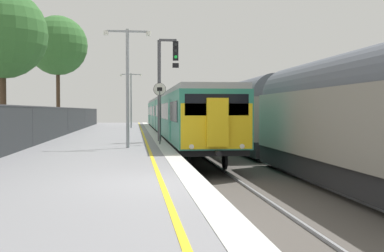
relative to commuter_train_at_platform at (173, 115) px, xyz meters
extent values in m
cube|color=gray|center=(-4.60, -27.62, -1.77)|extent=(6.40, 110.00, 1.00)
cube|color=silver|center=(-1.70, -27.62, -1.26)|extent=(0.60, 110.00, 0.01)
cube|color=yellow|center=(-2.45, -27.62, -1.26)|extent=(0.12, 110.00, 0.01)
cube|color=gray|center=(-0.71, -27.62, -2.23)|extent=(0.07, 110.00, 0.08)
cube|color=gray|center=(0.72, -27.62, -2.23)|extent=(0.07, 110.00, 0.08)
cube|color=#2D846B|center=(0.00, -10.36, 0.00)|extent=(2.80, 20.25, 2.30)
cube|color=black|center=(0.00, -10.36, -1.27)|extent=(2.64, 19.65, 0.25)
cube|color=#999E9E|center=(0.00, -10.36, 1.27)|extent=(2.68, 20.25, 0.24)
cube|color=black|center=(-1.41, -10.36, 0.30)|extent=(0.02, 18.65, 0.84)
cube|color=teal|center=(-1.41, -15.42, -0.10)|extent=(0.03, 1.10, 1.90)
cube|color=teal|center=(-1.41, -5.30, -0.10)|extent=(0.03, 1.10, 1.90)
cylinder|color=black|center=(-0.78, -17.89, -1.77)|extent=(0.12, 0.84, 0.84)
cylinder|color=black|center=(0.78, -17.89, -1.77)|extent=(0.12, 0.84, 0.84)
cylinder|color=black|center=(-0.78, -2.84, -1.77)|extent=(0.12, 0.84, 0.84)
cylinder|color=black|center=(0.78, -2.84, -1.77)|extent=(0.12, 0.84, 0.84)
cube|color=#2D846B|center=(0.00, 10.48, 0.00)|extent=(2.80, 20.25, 2.30)
cube|color=black|center=(0.00, 10.48, -1.27)|extent=(2.64, 19.65, 0.25)
cube|color=#999E9E|center=(0.00, 10.48, 1.27)|extent=(2.68, 20.25, 0.24)
cube|color=black|center=(-1.41, 10.48, 0.30)|extent=(0.02, 18.65, 0.84)
cube|color=teal|center=(-1.41, 5.42, -0.10)|extent=(0.03, 1.10, 1.90)
cube|color=teal|center=(-1.41, 15.54, -0.10)|extent=(0.03, 1.10, 1.90)
cylinder|color=black|center=(-0.78, 2.96, -1.77)|extent=(0.12, 0.84, 0.84)
cylinder|color=black|center=(0.78, 2.96, -1.77)|extent=(0.12, 0.84, 0.84)
cylinder|color=black|center=(-0.78, 18.01, -1.77)|extent=(0.12, 0.84, 0.84)
cylinder|color=black|center=(0.78, 18.01, -1.77)|extent=(0.12, 0.84, 0.84)
cube|color=yellow|center=(0.00, -20.45, -0.25)|extent=(2.70, 0.10, 1.70)
cube|color=black|center=(0.00, -20.46, 0.55)|extent=(2.40, 0.08, 0.80)
cube|color=yellow|center=(0.00, -20.59, -0.10)|extent=(0.80, 0.24, 1.80)
cylinder|color=white|center=(-0.95, -20.51, -1.00)|extent=(0.18, 0.06, 0.18)
cylinder|color=white|center=(0.95, -20.51, -1.00)|extent=(0.18, 0.06, 0.18)
cylinder|color=black|center=(0.00, -20.74, -1.25)|extent=(0.20, 0.35, 0.20)
cube|color=black|center=(0.00, 10.48, 1.52)|extent=(0.60, 0.90, 0.20)
cube|color=#232326|center=(4.00, -23.09, -1.64)|extent=(2.30, 14.56, 0.79)
cube|color=gray|center=(4.00, -23.09, -0.10)|extent=(2.60, 13.76, 2.29)
cylinder|color=#515660|center=(4.00, -23.09, 1.04)|extent=(2.39, 13.36, 2.39)
cylinder|color=black|center=(3.22, -17.80, -1.77)|extent=(0.12, 0.84, 0.84)
cylinder|color=black|center=(4.78, -17.80, -1.77)|extent=(0.12, 0.84, 0.84)
cube|color=#232326|center=(4.00, -7.72, -1.64)|extent=(2.30, 14.56, 0.79)
cube|color=gray|center=(4.00, -7.72, -0.10)|extent=(2.60, 13.76, 2.29)
cylinder|color=#515660|center=(4.00, -7.72, 1.04)|extent=(2.39, 13.36, 2.39)
cylinder|color=black|center=(3.22, -13.00, -1.77)|extent=(0.12, 0.84, 0.84)
cylinder|color=black|center=(4.78, -13.00, -1.77)|extent=(0.12, 0.84, 0.84)
cylinder|color=black|center=(3.22, -2.44, -1.77)|extent=(0.12, 0.84, 0.84)
cylinder|color=black|center=(4.78, -2.44, -1.77)|extent=(0.12, 0.84, 0.84)
cube|color=#232326|center=(4.00, 7.64, -1.64)|extent=(2.30, 14.56, 0.79)
cube|color=gray|center=(4.00, 7.64, -0.10)|extent=(2.60, 13.76, 2.29)
cylinder|color=#515660|center=(4.00, 7.64, 1.04)|extent=(2.39, 13.36, 2.39)
cylinder|color=black|center=(3.22, 2.36, -1.77)|extent=(0.12, 0.84, 0.84)
cylinder|color=black|center=(4.78, 2.36, -1.77)|extent=(0.12, 0.84, 0.84)
cylinder|color=black|center=(3.22, 12.93, -1.77)|extent=(0.12, 0.84, 0.84)
cylinder|color=black|center=(4.78, 12.93, -1.77)|extent=(0.12, 0.84, 0.84)
cylinder|color=#47474C|center=(-1.75, -12.92, 1.35)|extent=(0.18, 0.18, 5.24)
cube|color=#47474C|center=(-1.30, -12.92, 3.98)|extent=(0.90, 0.12, 0.12)
cube|color=black|center=(-0.90, -12.92, 3.43)|extent=(0.28, 0.20, 1.00)
cylinder|color=black|center=(-0.90, -13.04, 3.75)|extent=(0.16, 0.04, 0.16)
cylinder|color=black|center=(-0.90, -13.04, 3.43)|extent=(0.16, 0.04, 0.16)
cylinder|color=#19D83F|center=(-0.90, -13.04, 3.11)|extent=(0.16, 0.04, 0.16)
cube|color=black|center=(-0.90, -12.92, 2.68)|extent=(0.32, 0.16, 0.24)
cylinder|color=#59595B|center=(-1.85, -15.21, 0.01)|extent=(0.08, 0.08, 2.55)
cylinder|color=black|center=(-1.85, -15.22, 1.34)|extent=(0.59, 0.02, 0.59)
cylinder|color=silver|center=(-1.85, -15.23, 1.34)|extent=(0.56, 0.02, 0.56)
cube|color=black|center=(-1.85, -15.24, 1.34)|extent=(0.24, 0.01, 0.18)
cylinder|color=#93999E|center=(-3.32, -17.23, 1.27)|extent=(0.14, 0.14, 5.08)
cube|color=#93999E|center=(-2.87, -17.23, 3.71)|extent=(0.90, 0.08, 0.08)
cylinder|color=silver|center=(-2.42, -17.23, 3.63)|extent=(0.20, 0.20, 0.18)
cube|color=#93999E|center=(-3.77, -17.23, 3.71)|extent=(0.90, 0.08, 0.08)
cylinder|color=silver|center=(-4.22, -17.23, 3.63)|extent=(0.20, 0.20, 0.18)
cylinder|color=#93999E|center=(-3.32, 6.83, 1.23)|extent=(0.14, 0.14, 4.99)
cube|color=#93999E|center=(-2.87, 6.83, 3.63)|extent=(0.90, 0.08, 0.08)
cylinder|color=silver|center=(-2.42, 6.83, 3.55)|extent=(0.20, 0.20, 0.18)
cube|color=#93999E|center=(-3.77, 6.83, 3.63)|extent=(0.90, 0.08, 0.08)
cylinder|color=silver|center=(-4.22, 6.83, 3.55)|extent=(0.20, 0.20, 0.18)
cylinder|color=#38383D|center=(-7.55, -15.93, -0.38)|extent=(0.07, 0.07, 1.78)
cylinder|color=#38383D|center=(-7.55, -4.25, -0.38)|extent=(0.07, 0.07, 1.78)
cylinder|color=#38383D|center=(-7.55, 7.44, -0.38)|extent=(0.07, 0.07, 1.78)
cylinder|color=#38383D|center=(-7.55, 19.13, -0.38)|extent=(0.07, 0.07, 1.78)
cylinder|color=#473323|center=(-9.97, -11.30, 0.91)|extent=(0.34, 0.34, 4.36)
sphere|color=#33662D|center=(-9.97, -11.30, 4.40)|extent=(4.74, 4.74, 4.74)
sphere|color=#33662D|center=(-9.73, -11.29, 3.81)|extent=(3.31, 3.31, 3.31)
cylinder|color=#473323|center=(-8.95, 1.04, 1.43)|extent=(0.30, 0.30, 5.40)
sphere|color=#33662D|center=(-8.95, 1.04, 5.41)|extent=(4.62, 4.62, 4.62)
sphere|color=#33662D|center=(-9.40, 1.47, 4.83)|extent=(3.04, 3.04, 3.04)
camera|label=1|loc=(-3.04, -38.54, 0.34)|focal=46.20mm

